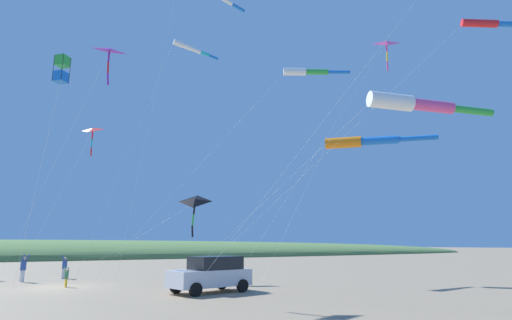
# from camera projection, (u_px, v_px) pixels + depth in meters

# --- Properties ---
(ground_plane) EXTENTS (600.00, 600.00, 0.00)m
(ground_plane) POSITION_uv_depth(u_px,v_px,m) (58.00, 287.00, 24.01)
(ground_plane) COLOR gray
(dune_ridge_grassy) EXTENTS (28.00, 240.00, 6.50)m
(dune_ridge_grassy) POSITION_uv_depth(u_px,v_px,m) (27.00, 259.00, 70.39)
(dune_ridge_grassy) COLOR #567A42
(dune_ridge_grassy) RESTS_ON ground_plane
(parked_car) EXTENTS (2.69, 4.56, 1.85)m
(parked_car) POSITION_uv_depth(u_px,v_px,m) (212.00, 274.00, 21.54)
(parked_car) COLOR silver
(parked_car) RESTS_ON ground_plane
(cooler_box) EXTENTS (0.62, 0.42, 0.42)m
(cooler_box) POSITION_uv_depth(u_px,v_px,m) (188.00, 285.00, 23.02)
(cooler_box) COLOR white
(cooler_box) RESTS_ON ground_plane
(person_adult_flyer) EXTENTS (0.64, 0.57, 1.82)m
(person_adult_flyer) POSITION_uv_depth(u_px,v_px,m) (23.00, 267.00, 27.38)
(person_adult_flyer) COLOR silver
(person_adult_flyer) RESTS_ON ground_plane
(person_child_grey_jacket) EXTENTS (0.37, 0.30, 1.17)m
(person_child_grey_jacket) POSITION_uv_depth(u_px,v_px,m) (66.00, 276.00, 24.08)
(person_child_grey_jacket) COLOR gold
(person_child_grey_jacket) RESTS_ON ground_plane
(person_bystander_far) EXTENTS (0.41, 0.52, 1.70)m
(person_bystander_far) POSITION_uv_depth(u_px,v_px,m) (64.00, 266.00, 30.04)
(person_bystander_far) COLOR silver
(person_bystander_far) RESTS_ON ground_plane
(kite_delta_purple_drifting) EXTENTS (10.19, 3.91, 10.06)m
(kite_delta_purple_drifting) POSITION_uv_depth(u_px,v_px,m) (92.00, 131.00, 26.43)
(kite_delta_purple_drifting) COLOR red
(kite_delta_purple_drifting) RESTS_ON ground_plane
(kite_windsock_red_high_left) EXTENTS (0.86, 10.68, 20.34)m
(kite_windsock_red_high_left) POSITION_uv_depth(u_px,v_px,m) (190.00, 48.00, 36.64)
(kite_windsock_red_high_left) COLOR white
(kite_windsock_red_high_left) RESTS_ON ground_plane
(kite_windsock_rainbow_low_near) EXTENTS (6.29, 13.69, 10.31)m
(kite_windsock_rainbow_low_near) POSITION_uv_depth(u_px,v_px,m) (363.00, 142.00, 29.86)
(kite_windsock_rainbow_low_near) COLOR orange
(kite_windsock_rainbow_low_near) RESTS_ON ground_plane
(kite_delta_striped_overhead) EXTENTS (5.11, 8.41, 5.88)m
(kite_delta_striped_overhead) POSITION_uv_depth(u_px,v_px,m) (195.00, 202.00, 28.17)
(kite_delta_striped_overhead) COLOR black
(kite_delta_striped_overhead) RESTS_ON ground_plane
(kite_delta_long_streamer_left) EXTENTS (9.87, 5.11, 13.70)m
(kite_delta_long_streamer_left) POSITION_uv_depth(u_px,v_px,m) (109.00, 51.00, 23.43)
(kite_delta_long_streamer_left) COLOR purple
(kite_delta_long_streamer_left) RESTS_ON ground_plane
(kite_box_orange_high_right) EXTENTS (8.48, 1.20, 11.15)m
(kite_box_orange_high_right) POSITION_uv_depth(u_px,v_px,m) (62.00, 70.00, 19.05)
(kite_box_orange_high_right) COLOR green
(kite_box_orange_high_right) RESTS_ON ground_plane
(kite_windsock_green_low_center) EXTENTS (11.85, 11.73, 9.40)m
(kite_windsock_green_low_center) POSITION_uv_depth(u_px,v_px,m) (413.00, 104.00, 18.99)
(kite_windsock_green_low_center) COLOR white
(kite_windsock_green_low_center) RESTS_ON ground_plane
(kite_delta_magenta_far_left) EXTENTS (1.94, 15.74, 19.04)m
(kite_delta_magenta_far_left) POSITION_uv_depth(u_px,v_px,m) (386.00, 44.00, 33.15)
(kite_delta_magenta_far_left) COLOR #EF4C93
(kite_delta_magenta_far_left) RESTS_ON ground_plane
(kite_windsock_long_streamer_right) EXTENTS (13.12, 14.91, 13.58)m
(kite_windsock_long_streamer_right) POSITION_uv_depth(u_px,v_px,m) (498.00, 24.00, 20.32)
(kite_windsock_long_streamer_right) COLOR red
(kite_windsock_long_streamer_right) RESTS_ON ground_plane
(kite_windsock_yellow_midlevel) EXTENTS (10.67, 15.27, 15.37)m
(kite_windsock_yellow_midlevel) POSITION_uv_depth(u_px,v_px,m) (306.00, 72.00, 30.38)
(kite_windsock_yellow_midlevel) COLOR white
(kite_windsock_yellow_midlevel) RESTS_ON ground_plane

